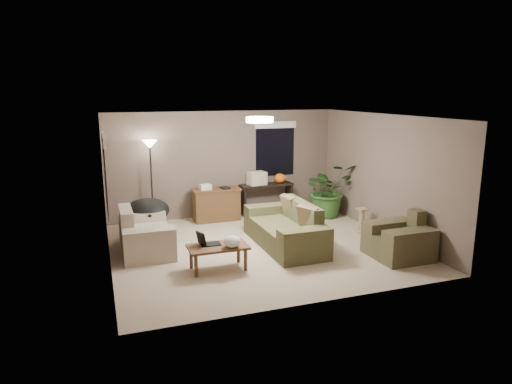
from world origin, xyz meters
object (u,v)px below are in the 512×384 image
object	(u,v)px
coffee_table	(218,249)
floor_lamp	(150,155)
console_table	(266,196)
papasan_chair	(147,215)
houseplant	(328,196)
armchair	(399,241)
desk	(216,204)
cat_scratching_post	(362,221)
main_sofa	(286,231)
loveseat	(144,236)

from	to	relation	value
coffee_table	floor_lamp	xyz separation A→B (m)	(-0.70, 3.03, 1.24)
console_table	papasan_chair	distance (m)	3.06
papasan_chair	console_table	bearing A→B (deg)	15.93
coffee_table	houseplant	bearing A→B (deg)	35.43
armchair	papasan_chair	xyz separation A→B (m)	(-4.15, 2.75, 0.17)
desk	cat_scratching_post	bearing A→B (deg)	-34.30
console_table	papasan_chair	world-z (taller)	papasan_chair
main_sofa	desk	bearing A→B (deg)	111.26
floor_lamp	desk	bearing A→B (deg)	-3.99
desk	armchair	bearing A→B (deg)	-53.90
papasan_chair	cat_scratching_post	world-z (taller)	papasan_chair
coffee_table	floor_lamp	size ratio (longest dim) A/B	0.52
armchair	cat_scratching_post	world-z (taller)	armchair
armchair	floor_lamp	distance (m)	5.46
main_sofa	desk	xyz separation A→B (m)	(-0.84, 2.17, 0.08)
main_sofa	console_table	size ratio (longest dim) A/B	1.69
coffee_table	desk	distance (m)	3.02
desk	papasan_chair	size ratio (longest dim) A/B	1.22
loveseat	cat_scratching_post	size ratio (longest dim) A/B	3.20
coffee_table	armchair	bearing A→B (deg)	-8.92
main_sofa	loveseat	distance (m)	2.72
houseplant	cat_scratching_post	size ratio (longest dim) A/B	2.60
papasan_chair	cat_scratching_post	xyz separation A→B (m)	(4.37, -1.17, -0.25)
coffee_table	desk	xyz separation A→B (m)	(0.73, 2.93, 0.02)
coffee_table	cat_scratching_post	world-z (taller)	cat_scratching_post
floor_lamp	main_sofa	bearing A→B (deg)	-44.86
papasan_chair	main_sofa	bearing A→B (deg)	-30.64
console_table	papasan_chair	xyz separation A→B (m)	(-2.94, -0.84, 0.03)
loveseat	armchair	bearing A→B (deg)	-23.34
houseplant	desk	bearing A→B (deg)	168.00
main_sofa	desk	world-z (taller)	main_sofa
coffee_table	houseplant	distance (m)	4.11
papasan_chair	houseplant	xyz separation A→B (m)	(4.25, 0.14, 0.04)
loveseat	armchair	world-z (taller)	same
cat_scratching_post	desk	bearing A→B (deg)	145.70
papasan_chair	houseplant	distance (m)	4.26
main_sofa	console_table	world-z (taller)	main_sofa
console_table	papasan_chair	bearing A→B (deg)	-164.07
main_sofa	floor_lamp	xyz separation A→B (m)	(-2.28, 2.27, 1.30)
main_sofa	coffee_table	xyz separation A→B (m)	(-1.58, -0.77, 0.06)
console_table	cat_scratching_post	world-z (taller)	console_table
console_table	houseplant	size ratio (longest dim) A/B	1.00
coffee_table	cat_scratching_post	distance (m)	3.63
loveseat	armchair	size ratio (longest dim) A/B	1.60
houseplant	coffee_table	bearing A→B (deg)	-144.57
loveseat	houseplant	size ratio (longest dim) A/B	1.23
papasan_chair	armchair	bearing A→B (deg)	-33.49
papasan_chair	houseplant	bearing A→B (deg)	1.90
cat_scratching_post	floor_lamp	bearing A→B (deg)	154.77
console_table	floor_lamp	bearing A→B (deg)	-179.12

